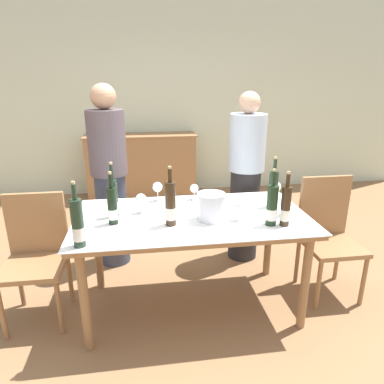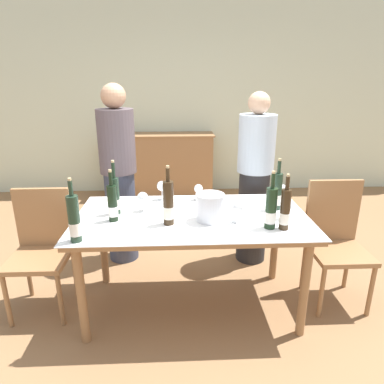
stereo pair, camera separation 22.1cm
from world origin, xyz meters
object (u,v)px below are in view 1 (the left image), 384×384
Objects in this scene: wine_glass_1 at (157,188)px; wine_glass_2 at (276,187)px; chair_right_end at (328,229)px; sideboard_cabinet at (142,166)px; chair_left_end at (36,250)px; wine_bottle_4 at (171,205)px; wine_glass_4 at (194,189)px; wine_bottle_2 at (272,207)px; wine_bottle_3 at (113,199)px; person_host at (110,178)px; wine_glass_3 at (285,203)px; wine_bottle_6 at (286,207)px; person_guest_left at (246,180)px; ice_bucket at (211,206)px; wine_glass_5 at (239,206)px; wine_glass_0 at (141,200)px; dining_table at (192,225)px; wine_bottle_5 at (273,190)px; wine_bottle_0 at (78,225)px; wine_bottle_1 at (112,207)px.

wine_glass_2 is (0.96, -0.10, -0.01)m from wine_glass_1.
chair_right_end is at bearing -11.06° from wine_glass_1.
chair_left_end is at bearing -106.36° from sideboard_cabinet.
wine_bottle_4 is 0.53m from wine_glass_4.
wine_bottle_2 reaches higher than chair_right_end.
wine_bottle_2 is 0.79m from chair_right_end.
wine_glass_4 is (0.62, 0.27, -0.04)m from wine_bottle_3.
wine_glass_2 is 1.47m from person_host.
wine_glass_3 is at bearing -102.26° from wine_glass_2.
wine_bottle_6 reaches higher than wine_glass_3.
wine_glass_2 is (0.89, 0.39, -0.04)m from wine_bottle_4.
chair_left_end is 0.58× the size of person_guest_left.
ice_bucket is 0.41m from wine_bottle_2.
wine_glass_3 is 0.09× the size of person_guest_left.
ice_bucket is 0.19m from wine_glass_5.
wine_glass_5 reaches higher than wine_glass_0.
dining_table is 0.46m from wine_glass_1.
wine_glass_2 is 0.15× the size of chair_right_end.
wine_bottle_6 is 0.39× the size of chair_right_end.
wine_bottle_5 reaches higher than chair_right_end.
wine_glass_2 is 0.48m from person_guest_left.
wine_bottle_6 is at bearing -105.32° from wine_glass_2.
dining_table is 1.04× the size of person_guest_left.
person_host is (-0.76, 0.88, -0.02)m from ice_bucket.
person_guest_left reaches higher than wine_glass_5.
chair_left_end is at bearing 175.53° from dining_table.
wine_bottle_3 is at bearing 164.26° from wine_bottle_2.
dining_table is at bearing -170.83° from wine_bottle_5.
wine_bottle_5 is 0.60m from chair_right_end.
wine_bottle_0 reaches higher than wine_bottle_6.
wine_bottle_4 reaches higher than wine_bottle_1.
wine_glass_3 is at bearing -70.16° from sideboard_cabinet.
wine_glass_4 is 0.84m from person_host.
wine_glass_5 is 1.32m from person_host.
wine_bottle_0 is 2.76× the size of wine_glass_2.
wine_bottle_6 is 0.41× the size of chair_left_end.
chair_left_end is (-0.77, -2.62, 0.06)m from sideboard_cabinet.
wine_glass_1 is at bearing 62.22° from wine_glass_0.
wine_glass_1 reaches higher than wine_glass_0.
ice_bucket reaches higher than wine_glass_4.
wine_glass_0 is 1.03m from wine_glass_3.
wine_bottle_1 is at bearing -166.01° from wine_glass_2.
wine_glass_5 is at bearing -12.95° from ice_bucket.
wine_glass_5 is at bearing -173.52° from wine_glass_3.
wine_bottle_5 is at bearing -0.17° from wine_glass_0.
wine_bottle_6 is (1.14, -0.19, 0.01)m from wine_bottle_1.
person_guest_left reaches higher than chair_left_end.
wine_bottle_5 reaches higher than wine_glass_0.
wine_glass_5 is (0.85, -0.07, -0.01)m from wine_bottle_1.
person_guest_left is at bearing 39.14° from wine_bottle_0.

